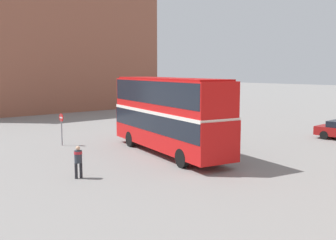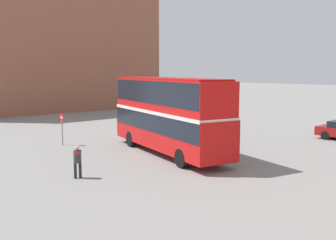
% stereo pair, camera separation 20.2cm
% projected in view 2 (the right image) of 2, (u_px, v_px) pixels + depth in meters
% --- Properties ---
extents(ground_plane, '(240.00, 240.00, 0.00)m').
position_uv_depth(ground_plane, '(163.00, 148.00, 26.70)').
color(ground_plane, gray).
extents(building_row_left, '(9.77, 28.32, 16.02)m').
position_uv_depth(building_row_left, '(54.00, 49.00, 51.82)').
color(building_row_left, '#935642').
rests_on(building_row_left, ground_plane).
extents(double_decker_bus, '(11.37, 4.68, 4.80)m').
position_uv_depth(double_decker_bus, '(168.00, 111.00, 24.64)').
color(double_decker_bus, red).
rests_on(double_decker_bus, ground_plane).
extents(pedestrian_foreground, '(0.46, 0.46, 1.61)m').
position_uv_depth(pedestrian_foreground, '(77.00, 158.00, 19.19)').
color(pedestrian_foreground, '#232328').
rests_on(pedestrian_foreground, ground_plane).
extents(no_entry_sign, '(0.57, 0.08, 2.27)m').
position_uv_depth(no_entry_sign, '(62.00, 124.00, 27.58)').
color(no_entry_sign, gray).
rests_on(no_entry_sign, ground_plane).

